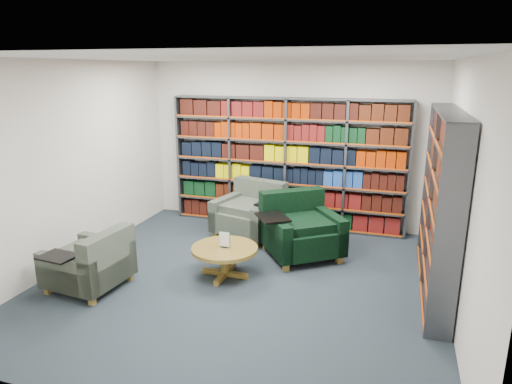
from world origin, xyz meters
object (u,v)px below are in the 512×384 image
(chair_green_right, at_px, (299,230))
(coffee_table, at_px, (225,253))
(chair_teal_left, at_px, (252,213))
(chair_teal_front, at_px, (93,265))

(chair_green_right, distance_m, coffee_table, 1.30)
(chair_teal_left, bearing_deg, chair_green_right, -33.19)
(chair_teal_left, distance_m, chair_teal_front, 2.79)
(chair_green_right, xyz_separation_m, coffee_table, (-0.76, -1.06, -0.04))
(chair_green_right, height_order, coffee_table, chair_green_right)
(chair_green_right, relative_size, coffee_table, 1.59)
(chair_green_right, bearing_deg, coffee_table, -125.78)
(chair_green_right, xyz_separation_m, chair_teal_front, (-2.20, -1.87, -0.05))
(chair_teal_left, height_order, chair_teal_front, chair_teal_left)
(chair_teal_left, height_order, chair_green_right, chair_green_right)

